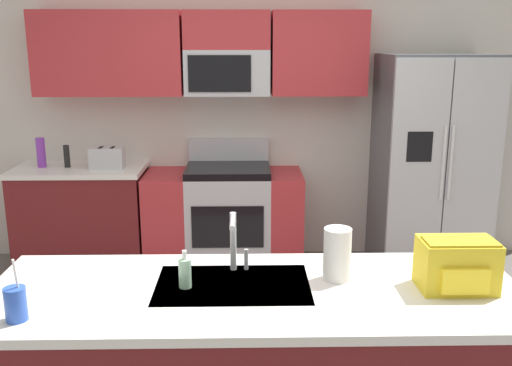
{
  "coord_description": "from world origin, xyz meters",
  "views": [
    {
      "loc": [
        -0.09,
        -2.99,
        1.94
      ],
      "look_at": [
        -0.01,
        0.6,
        1.05
      ],
      "focal_mm": 39.8,
      "sensor_mm": 36.0,
      "label": 1
    }
  ],
  "objects_px": {
    "paper_towel_roll": "(337,254)",
    "range_oven": "(224,217)",
    "drink_cup_blue": "(16,304)",
    "refrigerator": "(431,164)",
    "sink_faucet": "(234,238)",
    "toaster": "(107,158)",
    "pepper_mill": "(67,156)",
    "backpack": "(457,264)",
    "bottle_purple": "(41,153)",
    "soap_dispenser": "(185,273)"
  },
  "relations": [
    {
      "from": "paper_towel_roll",
      "to": "range_oven",
      "type": "bearing_deg",
      "value": 103.87
    },
    {
      "from": "drink_cup_blue",
      "to": "refrigerator",
      "type": "bearing_deg",
      "value": 47.51
    },
    {
      "from": "sink_faucet",
      "to": "toaster",
      "type": "bearing_deg",
      "value": 116.23
    },
    {
      "from": "pepper_mill",
      "to": "drink_cup_blue",
      "type": "relative_size",
      "value": 0.75
    },
    {
      "from": "drink_cup_blue",
      "to": "paper_towel_roll",
      "type": "xyz_separation_m",
      "value": [
        1.29,
        0.37,
        0.05
      ]
    },
    {
      "from": "range_oven",
      "to": "drink_cup_blue",
      "type": "bearing_deg",
      "value": -104.12
    },
    {
      "from": "toaster",
      "to": "drink_cup_blue",
      "type": "bearing_deg",
      "value": -84.03
    },
    {
      "from": "backpack",
      "to": "sink_faucet",
      "type": "bearing_deg",
      "value": 167.67
    },
    {
      "from": "range_oven",
      "to": "sink_faucet",
      "type": "bearing_deg",
      "value": -86.72
    },
    {
      "from": "bottle_purple",
      "to": "paper_towel_roll",
      "type": "xyz_separation_m",
      "value": [
        2.15,
        -2.42,
        -0.01
      ]
    },
    {
      "from": "range_oven",
      "to": "sink_faucet",
      "type": "distance_m",
      "value": 2.4
    },
    {
      "from": "toaster",
      "to": "pepper_mill",
      "type": "distance_m",
      "value": 0.36
    },
    {
      "from": "sink_faucet",
      "to": "bottle_purple",
      "type": "bearing_deg",
      "value": 126.05
    },
    {
      "from": "pepper_mill",
      "to": "sink_faucet",
      "type": "height_order",
      "value": "sink_faucet"
    },
    {
      "from": "pepper_mill",
      "to": "backpack",
      "type": "xyz_separation_m",
      "value": [
        2.43,
        -2.53,
        0.02
      ]
    },
    {
      "from": "pepper_mill",
      "to": "backpack",
      "type": "relative_size",
      "value": 0.6
    },
    {
      "from": "refrigerator",
      "to": "drink_cup_blue",
      "type": "distance_m",
      "value": 3.67
    },
    {
      "from": "sink_faucet",
      "to": "pepper_mill",
      "type": "bearing_deg",
      "value": 122.45
    },
    {
      "from": "range_oven",
      "to": "toaster",
      "type": "xyz_separation_m",
      "value": [
        -0.98,
        -0.05,
        0.55
      ]
    },
    {
      "from": "paper_towel_roll",
      "to": "pepper_mill",
      "type": "bearing_deg",
      "value": 128.78
    },
    {
      "from": "refrigerator",
      "to": "sink_faucet",
      "type": "relative_size",
      "value": 6.56
    },
    {
      "from": "toaster",
      "to": "paper_towel_roll",
      "type": "bearing_deg",
      "value": -56.2
    },
    {
      "from": "refrigerator",
      "to": "soap_dispenser",
      "type": "bearing_deg",
      "value": -127.61
    },
    {
      "from": "range_oven",
      "to": "backpack",
      "type": "height_order",
      "value": "backpack"
    },
    {
      "from": "range_oven",
      "to": "bottle_purple",
      "type": "height_order",
      "value": "bottle_purple"
    },
    {
      "from": "pepper_mill",
      "to": "backpack",
      "type": "distance_m",
      "value": 3.51
    },
    {
      "from": "refrigerator",
      "to": "bottle_purple",
      "type": "xyz_separation_m",
      "value": [
        -3.34,
        0.08,
        0.1
      ]
    },
    {
      "from": "bottle_purple",
      "to": "sink_faucet",
      "type": "distance_m",
      "value": 2.87
    },
    {
      "from": "drink_cup_blue",
      "to": "bottle_purple",
      "type": "bearing_deg",
      "value": 107.18
    },
    {
      "from": "refrigerator",
      "to": "backpack",
      "type": "relative_size",
      "value": 5.78
    },
    {
      "from": "soap_dispenser",
      "to": "range_oven",
      "type": "bearing_deg",
      "value": 88.15
    },
    {
      "from": "bottle_purple",
      "to": "paper_towel_roll",
      "type": "bearing_deg",
      "value": -48.29
    },
    {
      "from": "range_oven",
      "to": "bottle_purple",
      "type": "relative_size",
      "value": 5.34
    },
    {
      "from": "drink_cup_blue",
      "to": "paper_towel_roll",
      "type": "bearing_deg",
      "value": 15.78
    },
    {
      "from": "range_oven",
      "to": "paper_towel_roll",
      "type": "relative_size",
      "value": 5.67
    },
    {
      "from": "toaster",
      "to": "soap_dispenser",
      "type": "xyz_separation_m",
      "value": [
        0.9,
        -2.43,
        -0.02
      ]
    },
    {
      "from": "pepper_mill",
      "to": "paper_towel_roll",
      "type": "bearing_deg",
      "value": -51.22
    },
    {
      "from": "bottle_purple",
      "to": "soap_dispenser",
      "type": "bearing_deg",
      "value": -59.31
    },
    {
      "from": "sink_faucet",
      "to": "backpack",
      "type": "height_order",
      "value": "sink_faucet"
    },
    {
      "from": "toaster",
      "to": "drink_cup_blue",
      "type": "xyz_separation_m",
      "value": [
        0.28,
        -2.72,
        -0.02
      ]
    },
    {
      "from": "range_oven",
      "to": "soap_dispenser",
      "type": "xyz_separation_m",
      "value": [
        -0.08,
        -2.48,
        0.53
      ]
    },
    {
      "from": "range_oven",
      "to": "bottle_purple",
      "type": "xyz_separation_m",
      "value": [
        -1.56,
        0.01,
        0.58
      ]
    },
    {
      "from": "sink_faucet",
      "to": "range_oven",
      "type": "bearing_deg",
      "value": 93.28
    },
    {
      "from": "range_oven",
      "to": "pepper_mill",
      "type": "bearing_deg",
      "value": -179.89
    },
    {
      "from": "range_oven",
      "to": "soap_dispenser",
      "type": "bearing_deg",
      "value": -91.85
    },
    {
      "from": "toaster",
      "to": "bottle_purple",
      "type": "relative_size",
      "value": 1.1
    },
    {
      "from": "refrigerator",
      "to": "soap_dispenser",
      "type": "relative_size",
      "value": 10.88
    },
    {
      "from": "pepper_mill",
      "to": "soap_dispenser",
      "type": "height_order",
      "value": "pepper_mill"
    },
    {
      "from": "range_oven",
      "to": "pepper_mill",
      "type": "distance_m",
      "value": 1.45
    },
    {
      "from": "bottle_purple",
      "to": "soap_dispenser",
      "type": "height_order",
      "value": "bottle_purple"
    }
  ]
}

